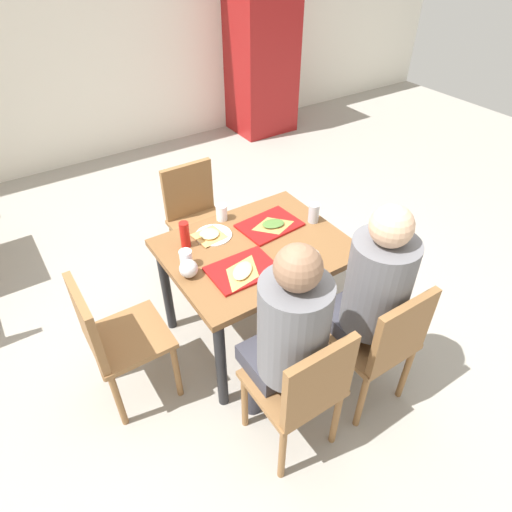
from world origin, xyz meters
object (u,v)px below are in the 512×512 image
Objects in this scene: paper_plate_near_edge at (301,257)px; plastic_cup_b at (297,271)px; pizza_slice_c at (209,235)px; plastic_cup_c at (186,259)px; tray_red_far at (270,225)px; main_table at (256,260)px; condiment_bottle at (185,235)px; soda_can at (314,213)px; paper_plate_center at (213,235)px; pizza_slice_b at (273,224)px; plastic_cup_a at (222,213)px; person_in_brown_jacket at (370,291)px; chair_near_left at (303,388)px; tray_red_near at (243,270)px; chair_far_side at (196,214)px; foil_bundle at (189,269)px; chair_left_end at (112,336)px; drink_fridge at (262,49)px; person_in_red at (288,334)px; pizza_slice_a at (242,272)px; chair_near_right at (382,341)px.

plastic_cup_b reaches higher than paper_plate_near_edge.
plastic_cup_c is (-0.23, -0.17, 0.03)m from pizza_slice_c.
tray_red_far is 0.50m from plastic_cup_b.
main_table is 6.46× the size of condiment_bottle.
plastic_cup_b is 0.56m from soda_can.
paper_plate_center is 0.97× the size of pizza_slice_b.
plastic_cup_a is (-0.22, 0.25, 0.03)m from pizza_slice_b.
person_in_brown_jacket reaches higher than condiment_bottle.
chair_near_left is 2.39× the size of tray_red_near.
chair_far_side is 0.72m from condiment_bottle.
plastic_cup_b is (0.05, -0.70, 0.00)m from plastic_cup_a.
soda_can is 1.22× the size of foil_bundle.
person_in_brown_jacket reaches higher than pizza_slice_b.
plastic_cup_a is (-0.03, -0.45, 0.27)m from chair_far_side.
plastic_cup_c is at bearing 72.65° from foil_bundle.
drink_fridge reaches higher than chair_left_end.
tray_red_near is at bearing -165.06° from soda_can.
person_in_red is at bearing -102.99° from plastic_cup_a.
person_in_red is at bearing -132.97° from plastic_cup_b.
person_in_brown_jacket is at bearing -46.65° from pizza_slice_a.
pizza_slice_a is at bearing -108.31° from plastic_cup_a.
pizza_slice_a is (-0.04, -0.40, 0.02)m from paper_plate_center.
person_in_brown_jacket is 0.38m from plastic_cup_b.
paper_plate_near_edge is at bearing 43.84° from plastic_cup_b.
chair_far_side is (0.00, 0.80, -0.12)m from main_table.
soda_can is (0.28, 0.25, 0.06)m from paper_plate_near_edge.
plastic_cup_a is (0.13, 0.12, 0.05)m from paper_plate_center.
chair_far_side is 0.68× the size of person_in_brown_jacket.
chair_far_side is 1.06m from paper_plate_near_edge.
chair_left_end is at bearing -162.30° from pizza_slice_c.
soda_can is at bearing 0.88° from chair_left_end.
plastic_cup_a is (-0.18, 0.58, 0.05)m from paper_plate_near_edge.
person_in_brown_jacket reaches higher than pizza_slice_c.
plastic_cup_a is at bearing 21.81° from condiment_bottle.
chair_near_left is at bearing -107.97° from main_table.
paper_plate_near_edge is at bearing 100.29° from chair_near_right.
chair_near_left is 8.61× the size of foil_bundle.
chair_left_end is 8.61× the size of plastic_cup_b.
chair_far_side is 2.39× the size of tray_red_near.
tray_red_near is (0.08, 0.51, -0.02)m from person_in_red.
foil_bundle is at bearing 105.88° from person_in_red.
foil_bundle is at bearing -112.61° from condiment_bottle.
chair_far_side is 3.79× the size of pizza_slice_b.
plastic_cup_c is (-0.41, -0.74, 0.27)m from chair_far_side.
tray_red_near is 1.64× the size of paper_plate_center.
chair_near_right is 5.38× the size of condiment_bottle.
tray_red_far is at bearing 5.96° from plastic_cup_c.
person_in_brown_jacket is at bearing -56.09° from condiment_bottle.
paper_plate_center is 1.38× the size of condiment_bottle.
chair_near_right is at bearing -79.71° from paper_plate_near_edge.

